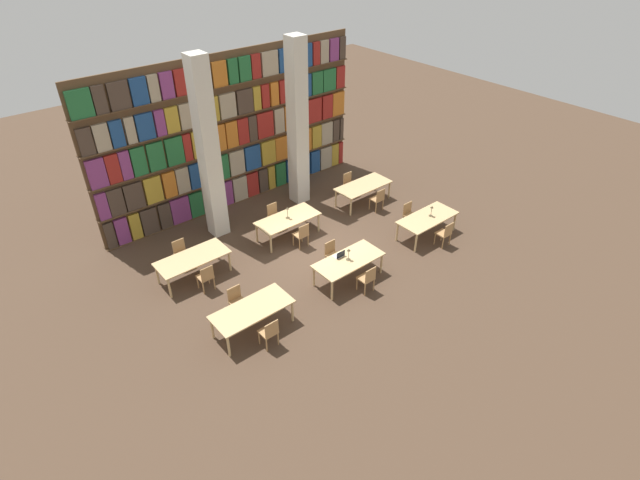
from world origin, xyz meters
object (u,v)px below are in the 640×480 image
object	(u,v)px
chair_0	(269,332)
pillar_center	(298,125)
chair_5	(409,214)
chair_3	(332,254)
desk_lamp_2	(287,211)
reading_table_4	(288,220)
reading_table_5	(363,187)
desk_lamp_0	(349,252)
chair_4	(445,233)
reading_table_0	(252,311)
reading_table_1	(349,261)
chair_1	(237,301)
chair_8	(302,234)
chair_2	(367,278)
desk_lamp_1	(432,209)
chair_9	(274,215)
laptop	(339,255)
reading_table_3	(193,259)
chair_10	(378,199)
pillar_left	(208,152)
chair_6	(206,277)
reading_table_2	(427,219)
chair_7	(181,252)
chair_11	(349,183)

from	to	relation	value
chair_0	pillar_center	bearing A→B (deg)	46.64
pillar_center	chair_5	world-z (taller)	pillar_center
chair_3	desk_lamp_2	bearing A→B (deg)	-88.64
reading_table_4	reading_table_5	distance (m)	3.55
pillar_center	reading_table_5	world-z (taller)	pillar_center
desk_lamp_0	chair_4	bearing A→B (deg)	-10.99
reading_table_0	reading_table_1	bearing A→B (deg)	-0.41
reading_table_0	chair_1	bearing A→B (deg)	90.07
reading_table_0	chair_4	size ratio (longest dim) A/B	2.42
chair_1	chair_8	xyz separation A→B (m)	(3.36, 1.43, 0.00)
reading_table_0	chair_8	world-z (taller)	chair_8
chair_2	desk_lamp_1	bearing A→B (deg)	12.38
chair_4	chair_5	xyz separation A→B (m)	(0.00, 1.55, 0.00)
reading_table_1	chair_9	bearing A→B (deg)	90.42
chair_3	chair_9	size ratio (longest dim) A/B	1.00
laptop	desk_lamp_1	world-z (taller)	desk_lamp_1
reading_table_3	laptop	bearing A→B (deg)	-38.84
chair_9	chair_10	world-z (taller)	same
pillar_left	chair_0	size ratio (longest dim) A/B	6.75
desk_lamp_0	chair_6	xyz separation A→B (m)	(-3.52, 2.27, -0.51)
desk_lamp_0	reading_table_2	bearing A→B (deg)	1.04
chair_2	reading_table_5	bearing A→B (deg)	47.70
chair_3	chair_6	bearing A→B (deg)	-22.69
chair_7	desk_lamp_2	distance (m)	3.65
chair_4	reading_table_3	bearing A→B (deg)	152.32
reading_table_1	desk_lamp_0	xyz separation A→B (m)	(-0.01, -0.00, 0.34)
chair_5	desk_lamp_2	xyz separation A→B (m)	(-3.65, 2.17, 0.54)
desk_lamp_2	chair_2	bearing A→B (deg)	-89.20
reading_table_1	pillar_left	bearing A→B (deg)	109.65
chair_9	chair_10	distance (m)	3.88
chair_0	chair_11	xyz separation A→B (m)	(6.94, 4.60, 0.00)
chair_0	chair_8	size ratio (longest dim) A/B	1.00
pillar_center	desk_lamp_0	size ratio (longest dim) A/B	15.09
desk_lamp_1	chair_0	bearing A→B (deg)	-173.66
chair_3	desk_lamp_1	distance (m)	3.84
pillar_left	chair_4	size ratio (longest dim) A/B	6.75
chair_0	laptop	distance (m)	3.45
chair_2	chair_8	bearing A→B (deg)	91.25
pillar_left	reading_table_5	size ratio (longest dim) A/B	2.79
pillar_left	reading_table_2	xyz separation A→B (m)	(5.34, -4.70, -2.34)
chair_1	chair_9	size ratio (longest dim) A/B	1.00
pillar_left	chair_10	world-z (taller)	pillar_left
reading_table_1	reading_table_0	bearing A→B (deg)	179.59
chair_4	chair_5	bearing A→B (deg)	90.00
chair_4	reading_table_5	size ratio (longest dim) A/B	0.41
pillar_left	chair_7	distance (m)	3.25
reading_table_2	chair_11	world-z (taller)	chair_11
chair_2	chair_8	size ratio (longest dim) A/B	1.00
pillar_left	reading_table_1	world-z (taller)	pillar_left
chair_4	chair_6	bearing A→B (deg)	157.42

